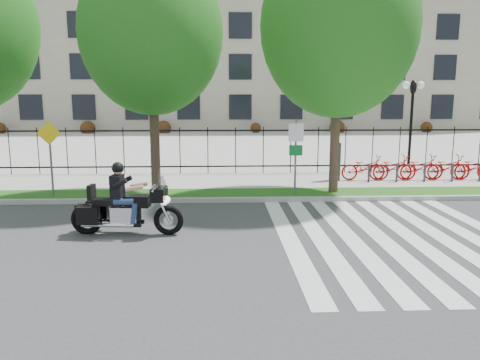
{
  "coord_description": "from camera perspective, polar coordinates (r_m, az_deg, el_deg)",
  "views": [
    {
      "loc": [
        0.54,
        -10.91,
        3.38
      ],
      "look_at": [
        1.13,
        3.0,
        0.93
      ],
      "focal_mm": 35.0,
      "sensor_mm": 36.0,
      "label": 1
    }
  ],
  "objects": [
    {
      "name": "crosswalk_stripes",
      "position": [
        12.2,
        18.36,
        -6.6
      ],
      "size": [
        5.7,
        8.0,
        0.01
      ],
      "primitive_type": null,
      "color": "silver",
      "rests_on": "ground"
    },
    {
      "name": "iron_fence",
      "position": [
        20.24,
        -3.94,
        3.63
      ],
      "size": [
        30.0,
        0.06,
        2.0
      ],
      "primitive_type": null,
      "color": "black",
      "rests_on": "sidewalk"
    },
    {
      "name": "office_building",
      "position": [
        56.22,
        -3.08,
        16.7
      ],
      "size": [
        60.0,
        21.9,
        20.15
      ],
      "color": "gray",
      "rests_on": "ground"
    },
    {
      "name": "lamp_post_right",
      "position": [
        24.79,
        20.27,
        8.97
      ],
      "size": [
        1.06,
        0.7,
        4.25
      ],
      "color": "black",
      "rests_on": "ground"
    },
    {
      "name": "street_tree_2",
      "position": [
        16.5,
        11.95,
        17.8
      ],
      "size": [
        5.21,
        5.21,
        8.54
      ],
      "color": "#39281F",
      "rests_on": "grass_verge"
    },
    {
      "name": "street_tree_1",
      "position": [
        16.15,
        -10.75,
        17.25
      ],
      "size": [
        4.66,
        4.66,
        8.01
      ],
      "color": "#39281F",
      "rests_on": "grass_verge"
    },
    {
      "name": "sign_pole_warning",
      "position": [
        16.55,
        -22.16,
        3.56
      ],
      "size": [
        0.78,
        0.09,
        2.49
      ],
      "color": "#59595B",
      "rests_on": "grass_verge"
    },
    {
      "name": "sidewalk",
      "position": [
        18.67,
        -4.04,
        -0.24
      ],
      "size": [
        60.0,
        3.5,
        0.15
      ],
      "primitive_type": "cube",
      "color": "#9C9A92",
      "rests_on": "ground"
    },
    {
      "name": "motorcycle_rider",
      "position": [
        12.0,
        -13.76,
        -3.06
      ],
      "size": [
        2.86,
        0.9,
        2.2
      ],
      "color": "black",
      "rests_on": "ground"
    },
    {
      "name": "plaza",
      "position": [
        36.07,
        -3.27,
        4.67
      ],
      "size": [
        80.0,
        34.0,
        0.1
      ],
      "primitive_type": "cube",
      "color": "#9C9A92",
      "rests_on": "ground"
    },
    {
      "name": "sign_pole_regulatory",
      "position": [
        15.78,
        6.81,
        3.94
      ],
      "size": [
        0.5,
        0.09,
        2.5
      ],
      "color": "#59595B",
      "rests_on": "grass_verge"
    },
    {
      "name": "grass_verge",
      "position": [
        16.21,
        -4.28,
        -1.81
      ],
      "size": [
        60.0,
        1.5,
        0.15
      ],
      "primitive_type": "cube",
      "color": "#185014",
      "rests_on": "ground"
    },
    {
      "name": "curb",
      "position": [
        15.38,
        -4.38,
        -2.46
      ],
      "size": [
        60.0,
        0.2,
        0.15
      ],
      "primitive_type": "cube",
      "color": "#9B9992",
      "rests_on": "ground"
    },
    {
      "name": "bike_share_station",
      "position": [
        20.64,
        25.09,
        1.44
      ],
      "size": [
        10.02,
        0.87,
        1.5
      ],
      "color": "#2D2D33",
      "rests_on": "sidewalk"
    },
    {
      "name": "ground",
      "position": [
        11.44,
        -5.07,
        -7.25
      ],
      "size": [
        120.0,
        120.0,
        0.0
      ],
      "primitive_type": "plane",
      "color": "#363638",
      "rests_on": "ground"
    }
  ]
}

